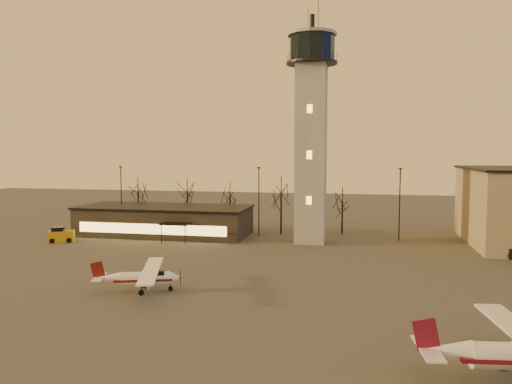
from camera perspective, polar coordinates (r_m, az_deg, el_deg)
ground at (r=40.16m, az=1.74°, el=-13.43°), size 220.00×220.00×0.00m
control_tower at (r=68.00m, az=6.32°, el=7.90°), size 6.80×6.80×32.60m
terminal at (r=75.96m, az=-10.40°, el=-3.20°), size 25.40×12.20×4.30m
light_poles at (r=69.21m, az=6.73°, el=-1.21°), size 58.50×12.25×10.14m
tree_row at (r=79.67m, az=-2.94°, el=-0.02°), size 37.20×9.20×8.80m
cessna_rear at (r=46.11m, az=-12.33°, el=-9.87°), size 8.35×10.26×2.86m
service_cart at (r=74.03m, az=-21.39°, el=-4.72°), size 3.72×3.10×2.08m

